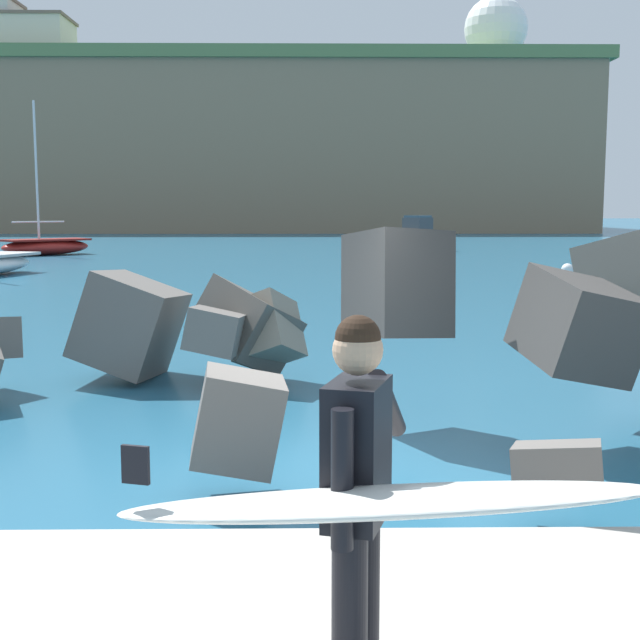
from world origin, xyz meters
name	(u,v)px	position (x,y,z in m)	size (l,w,h in m)	color
ground_plane	(311,481)	(0.00, 0.00, 0.00)	(400.00, 400.00, 0.00)	#235B7A
breakwater_jetty	(588,334)	(2.98, 1.56, 1.10)	(33.10, 7.77, 2.42)	slate
surfer_with_board	(359,499)	(0.18, -4.19, 1.28)	(2.11, 1.42, 1.78)	black
boat_near_centre	(46,245)	(-13.75, 37.95, 0.50)	(4.81, 4.57, 7.90)	maroon
boat_near_right	(420,241)	(6.29, 40.94, 0.62)	(4.41, 4.46, 2.04)	white
mooring_buoy_middle	(567,269)	(9.47, 23.84, 0.22)	(0.44, 0.44, 0.44)	silver
headland_bluff	(213,152)	(-10.91, 93.65, 8.85)	(80.27, 36.53, 17.66)	#847056
radar_dome	(496,36)	(22.71, 99.80, 23.09)	(7.59, 7.59, 10.06)	silver
station_building_central	(33,38)	(-28.09, 84.07, 19.72)	(7.69, 6.76, 4.09)	beige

